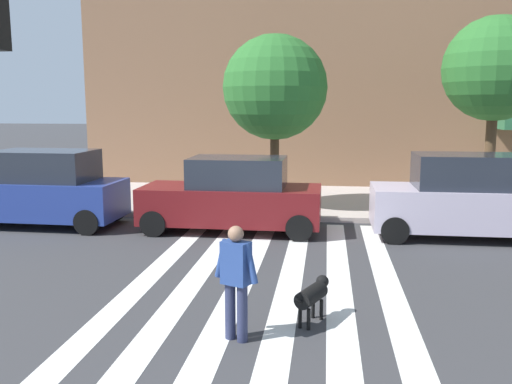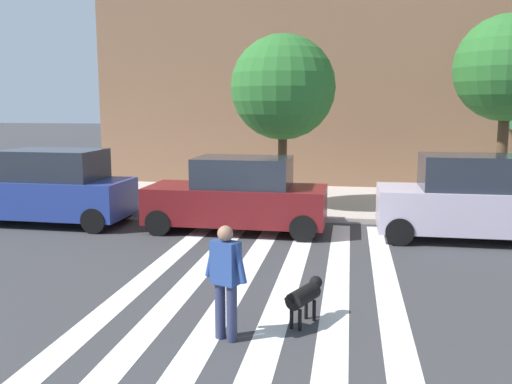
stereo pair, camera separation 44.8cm
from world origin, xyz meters
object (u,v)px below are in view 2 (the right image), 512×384
object	(u,v)px
street_tree_middle	(508,69)
street_tree_nearest	(283,88)
pedestrian_dog_walker	(226,276)
parked_car_third_in_line	(471,199)
dog_on_leash	(305,295)
parked_car_near_curb	(51,188)
parked_car_behind_first	(238,196)

from	to	relation	value
street_tree_middle	street_tree_nearest	bearing A→B (deg)	-174.39
street_tree_nearest	pedestrian_dog_walker	size ratio (longest dim) A/B	3.14
parked_car_third_in_line	street_tree_middle	bearing A→B (deg)	65.53
street_tree_middle	dog_on_leash	xyz separation A→B (m)	(-4.95, -9.01, -3.82)
parked_car_third_in_line	street_tree_nearest	bearing A→B (deg)	152.56
street_tree_nearest	street_tree_middle	bearing A→B (deg)	5.61
parked_car_near_curb	street_tree_middle	world-z (taller)	street_tree_middle
parked_car_behind_first	street_tree_nearest	bearing A→B (deg)	71.75
parked_car_behind_first	pedestrian_dog_walker	size ratio (longest dim) A/B	2.81
parked_car_third_in_line	dog_on_leash	bearing A→B (deg)	-121.02
street_tree_middle	dog_on_leash	size ratio (longest dim) A/B	5.66
parked_car_near_curb	pedestrian_dog_walker	size ratio (longest dim) A/B	2.71
street_tree_middle	pedestrian_dog_walker	xyz separation A→B (m)	(-6.00, -9.77, -3.33)
street_tree_nearest	dog_on_leash	xyz separation A→B (m)	(1.38, -8.39, -3.30)
street_tree_nearest	street_tree_middle	xyz separation A→B (m)	(6.33, 0.62, 0.51)
parked_car_third_in_line	dog_on_leash	xyz separation A→B (m)	(-3.51, -5.85, -0.56)
parked_car_near_curb	parked_car_third_in_line	world-z (taller)	parked_car_third_in_line
parked_car_third_in_line	pedestrian_dog_walker	xyz separation A→B (m)	(-4.56, -6.61, -0.08)
street_tree_middle	parked_car_third_in_line	bearing A→B (deg)	-114.47
parked_car_behind_first	pedestrian_dog_walker	world-z (taller)	parked_car_behind_first
parked_car_behind_first	dog_on_leash	distance (m)	6.27
parked_car_third_in_line	pedestrian_dog_walker	size ratio (longest dim) A/B	2.62
parked_car_behind_first	parked_car_third_in_line	size ratio (longest dim) A/B	1.08
street_tree_nearest	dog_on_leash	world-z (taller)	street_tree_nearest
parked_car_behind_first	street_tree_nearest	world-z (taller)	street_tree_nearest
dog_on_leash	parked_car_third_in_line	bearing A→B (deg)	58.98
street_tree_middle	pedestrian_dog_walker	distance (m)	11.94
parked_car_near_curb	parked_car_third_in_line	size ratio (longest dim) A/B	1.04
parked_car_near_curb	street_tree_nearest	size ratio (longest dim) A/B	0.86
parked_car_third_in_line	street_tree_nearest	world-z (taller)	street_tree_nearest
parked_car_behind_first	street_tree_middle	xyz separation A→B (m)	(7.17, 3.16, 3.34)
parked_car_near_curb	dog_on_leash	size ratio (longest dim) A/B	4.46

